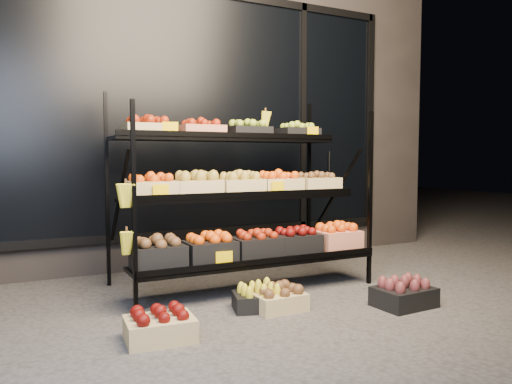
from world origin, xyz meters
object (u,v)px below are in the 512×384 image
floor_crate_midleft (258,298)px  floor_crate_left (160,325)px  display_rack (241,195)px  floor_crate_midright (279,298)px

floor_crate_midleft → floor_crate_left: bearing=-146.0°
display_rack → floor_crate_midright: size_ratio=5.89×
display_rack → floor_crate_left: size_ratio=5.08×
floor_crate_left → display_rack: bearing=47.9°
floor_crate_midleft → floor_crate_midright: bearing=-16.2°
display_rack → floor_crate_left: 1.52m
floor_crate_left → floor_crate_midleft: (0.81, 0.27, -0.01)m
display_rack → floor_crate_midright: 1.01m
display_rack → floor_crate_midright: bearing=-93.7°
display_rack → floor_crate_midleft: bearing=-105.1°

